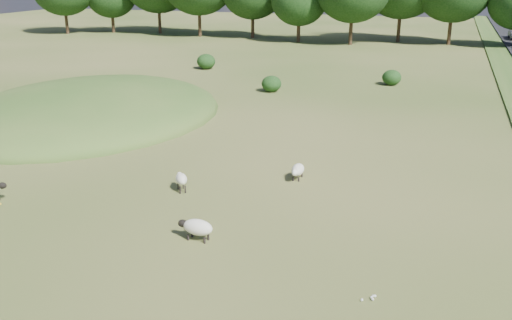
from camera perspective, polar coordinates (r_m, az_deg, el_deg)
The scene contains 6 objects.
ground at distance 40.55m, azimuth 4.51°, elevation 5.79°, with size 160.00×160.00×0.00m, color #2D4B17.
mound at distance 38.28m, azimuth -16.34°, elevation 4.32°, with size 16.00×20.00×4.00m, color #33561E.
shrubs at distance 48.91m, azimuth 1.81°, elevation 8.82°, with size 18.92×9.69×1.41m.
sheep_0 at distance 24.21m, azimuth -7.49°, elevation -1.89°, with size 0.89×1.06×0.77m.
sheep_1 at distance 25.42m, azimuth 4.18°, elevation -1.00°, with size 0.53×1.20×0.70m.
sheep_3 at distance 19.88m, azimuth -5.94°, elevation -6.70°, with size 1.35×0.67×0.77m.
Camera 1 is at (9.48, -18.40, 8.94)m, focal length 40.00 mm.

